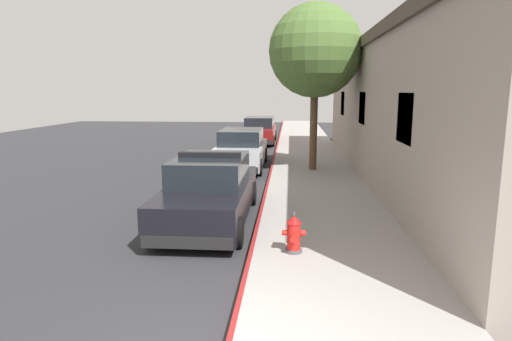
% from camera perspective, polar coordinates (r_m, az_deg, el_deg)
% --- Properties ---
extents(ground_plane, '(33.37, 60.00, 0.20)m').
position_cam_1_polar(ground_plane, '(15.48, -14.86, -2.02)').
color(ground_plane, '#2B2B2D').
extents(sidewalk_pavement, '(3.13, 60.00, 0.17)m').
position_cam_1_polar(sidewalk_pavement, '(14.61, 7.93, -1.76)').
color(sidewalk_pavement, gray).
rests_on(sidewalk_pavement, ground).
extents(curb_painted_edge, '(0.08, 60.00, 0.17)m').
position_cam_1_polar(curb_painted_edge, '(14.60, 1.62, -1.68)').
color(curb_painted_edge, maroon).
rests_on(curb_painted_edge, ground).
extents(storefront_building, '(7.79, 20.93, 4.95)m').
position_cam_1_polar(storefront_building, '(16.82, 26.48, 7.09)').
color(storefront_building, gray).
rests_on(storefront_building, ground).
extents(police_cruiser, '(1.94, 4.84, 1.68)m').
position_cam_1_polar(police_cruiser, '(10.57, -6.01, -2.70)').
color(police_cruiser, black).
rests_on(police_cruiser, ground).
extents(parked_car_silver_ahead, '(1.94, 4.84, 1.56)m').
position_cam_1_polar(parked_car_silver_ahead, '(17.98, -1.94, 2.72)').
color(parked_car_silver_ahead, '#B2B5BA').
rests_on(parked_car_silver_ahead, ground).
extents(parked_car_dark_far, '(1.94, 4.84, 1.56)m').
position_cam_1_polar(parked_car_dark_far, '(26.59, 0.45, 5.19)').
color(parked_car_dark_far, maroon).
rests_on(parked_car_dark_far, ground).
extents(fire_hydrant, '(0.44, 0.40, 0.76)m').
position_cam_1_polar(fire_hydrant, '(8.19, 4.92, -8.22)').
color(fire_hydrant, '#4C4C51').
rests_on(fire_hydrant, sidewalk_pavement).
extents(street_tree, '(3.40, 3.40, 6.09)m').
position_cam_1_polar(street_tree, '(16.68, 7.71, 15.12)').
color(street_tree, brown).
rests_on(street_tree, sidewalk_pavement).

